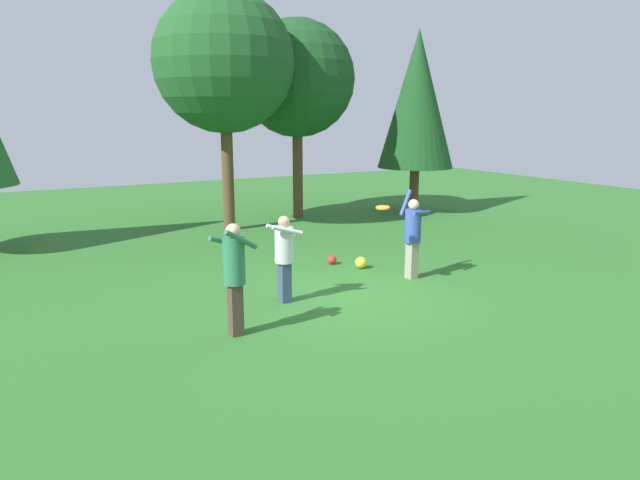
{
  "coord_description": "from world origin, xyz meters",
  "views": [
    {
      "loc": [
        -5.56,
        -8.75,
        3.4
      ],
      "look_at": [
        -0.42,
        0.52,
        1.05
      ],
      "focal_mm": 32.02,
      "sensor_mm": 36.0,
      "label": 1
    }
  ],
  "objects_px": {
    "tree_center": "(224,62)",
    "ball_white": "(280,260)",
    "ball_red": "(332,260)",
    "tree_far_right": "(417,100)",
    "ball_yellow": "(361,263)",
    "person_catcher": "(284,252)",
    "person_bystander": "(234,269)",
    "person_thrower": "(413,232)",
    "tree_right": "(297,79)",
    "frisbee": "(383,208)"
  },
  "relations": [
    {
      "from": "ball_white",
      "to": "tree_far_right",
      "type": "xyz_separation_m",
      "value": [
        7.18,
        4.26,
        3.74
      ]
    },
    {
      "from": "tree_center",
      "to": "tree_far_right",
      "type": "bearing_deg",
      "value": -1.73
    },
    {
      "from": "person_catcher",
      "to": "ball_red",
      "type": "height_order",
      "value": "person_catcher"
    },
    {
      "from": "person_thrower",
      "to": "ball_red",
      "type": "height_order",
      "value": "person_thrower"
    },
    {
      "from": "person_thrower",
      "to": "ball_yellow",
      "type": "relative_size",
      "value": 6.97
    },
    {
      "from": "ball_red",
      "to": "tree_far_right",
      "type": "height_order",
      "value": "tree_far_right"
    },
    {
      "from": "ball_yellow",
      "to": "ball_red",
      "type": "bearing_deg",
      "value": 121.37
    },
    {
      "from": "person_thrower",
      "to": "ball_white",
      "type": "distance_m",
      "value": 3.17
    },
    {
      "from": "person_thrower",
      "to": "person_bystander",
      "type": "bearing_deg",
      "value": -2.83
    },
    {
      "from": "person_catcher",
      "to": "tree_far_right",
      "type": "bearing_deg",
      "value": 45.46
    },
    {
      "from": "person_bystander",
      "to": "tree_far_right",
      "type": "xyz_separation_m",
      "value": [
        9.57,
        7.76,
        2.79
      ]
    },
    {
      "from": "person_bystander",
      "to": "ball_white",
      "type": "bearing_deg",
      "value": 41.35
    },
    {
      "from": "tree_right",
      "to": "tree_center",
      "type": "xyz_separation_m",
      "value": [
        -2.79,
        -0.97,
        0.33
      ]
    },
    {
      "from": "person_catcher",
      "to": "person_thrower",
      "type": "bearing_deg",
      "value": 8.39
    },
    {
      "from": "frisbee",
      "to": "person_bystander",
      "type": "bearing_deg",
      "value": -165.62
    },
    {
      "from": "ball_yellow",
      "to": "tree_right",
      "type": "bearing_deg",
      "value": 75.2
    },
    {
      "from": "tree_right",
      "to": "ball_white",
      "type": "bearing_deg",
      "value": -120.63
    },
    {
      "from": "person_thrower",
      "to": "ball_white",
      "type": "relative_size",
      "value": 8.01
    },
    {
      "from": "frisbee",
      "to": "tree_far_right",
      "type": "bearing_deg",
      "value": 48.03
    },
    {
      "from": "person_bystander",
      "to": "ball_white",
      "type": "xyz_separation_m",
      "value": [
        2.38,
        3.5,
        -0.95
      ]
    },
    {
      "from": "ball_red",
      "to": "tree_far_right",
      "type": "bearing_deg",
      "value": 38.09
    },
    {
      "from": "ball_yellow",
      "to": "tree_far_right",
      "type": "bearing_deg",
      "value": 43.45
    },
    {
      "from": "tree_far_right",
      "to": "tree_right",
      "type": "bearing_deg",
      "value": 163.55
    },
    {
      "from": "ball_white",
      "to": "tree_right",
      "type": "height_order",
      "value": "tree_right"
    },
    {
      "from": "ball_red",
      "to": "tree_far_right",
      "type": "xyz_separation_m",
      "value": [
        6.09,
        4.77,
        3.75
      ]
    },
    {
      "from": "person_catcher",
      "to": "tree_center",
      "type": "xyz_separation_m",
      "value": [
        1.45,
        6.88,
        3.86
      ]
    },
    {
      "from": "person_thrower",
      "to": "frisbee",
      "type": "relative_size",
      "value": 4.88
    },
    {
      "from": "tree_right",
      "to": "tree_far_right",
      "type": "xyz_separation_m",
      "value": [
        3.96,
        -1.17,
        -0.63
      ]
    },
    {
      "from": "ball_yellow",
      "to": "tree_far_right",
      "type": "height_order",
      "value": "tree_far_right"
    },
    {
      "from": "ball_red",
      "to": "tree_center",
      "type": "distance_m",
      "value": 6.88
    },
    {
      "from": "person_catcher",
      "to": "person_bystander",
      "type": "bearing_deg",
      "value": -135.21
    },
    {
      "from": "tree_center",
      "to": "ball_white",
      "type": "bearing_deg",
      "value": -95.5
    },
    {
      "from": "tree_right",
      "to": "ball_red",
      "type": "bearing_deg",
      "value": -109.65
    },
    {
      "from": "frisbee",
      "to": "tree_center",
      "type": "relative_size",
      "value": 0.06
    },
    {
      "from": "ball_red",
      "to": "ball_yellow",
      "type": "bearing_deg",
      "value": -58.63
    },
    {
      "from": "person_bystander",
      "to": "ball_yellow",
      "type": "bearing_deg",
      "value": 17.04
    },
    {
      "from": "person_bystander",
      "to": "ball_white",
      "type": "height_order",
      "value": "person_bystander"
    },
    {
      "from": "ball_white",
      "to": "tree_center",
      "type": "height_order",
      "value": "tree_center"
    },
    {
      "from": "frisbee",
      "to": "ball_yellow",
      "type": "xyz_separation_m",
      "value": [
        0.51,
        1.5,
        -1.51
      ]
    },
    {
      "from": "ball_white",
      "to": "tree_center",
      "type": "bearing_deg",
      "value": 84.5
    },
    {
      "from": "ball_red",
      "to": "person_thrower",
      "type": "bearing_deg",
      "value": -63.63
    },
    {
      "from": "ball_red",
      "to": "tree_center",
      "type": "bearing_deg",
      "value": 97.63
    },
    {
      "from": "person_thrower",
      "to": "tree_far_right",
      "type": "xyz_separation_m",
      "value": [
        5.19,
        6.57,
        2.85
      ]
    },
    {
      "from": "person_catcher",
      "to": "ball_white",
      "type": "relative_size",
      "value": 6.94
    },
    {
      "from": "ball_yellow",
      "to": "tree_far_right",
      "type": "distance_m",
      "value": 8.69
    },
    {
      "from": "person_catcher",
      "to": "frisbee",
      "type": "relative_size",
      "value": 4.23
    },
    {
      "from": "person_thrower",
      "to": "frisbee",
      "type": "height_order",
      "value": "person_thrower"
    },
    {
      "from": "tree_far_right",
      "to": "ball_yellow",
      "type": "bearing_deg",
      "value": -136.55
    },
    {
      "from": "frisbee",
      "to": "ball_white",
      "type": "height_order",
      "value": "frisbee"
    },
    {
      "from": "person_catcher",
      "to": "person_bystander",
      "type": "height_order",
      "value": "person_bystander"
    }
  ]
}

